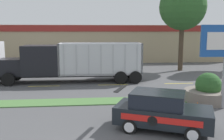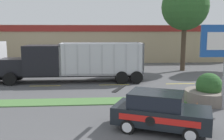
# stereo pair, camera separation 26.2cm
# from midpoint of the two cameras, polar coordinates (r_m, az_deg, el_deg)

# --- Properties ---
(grass_verge) EXTENTS (120.00, 1.48, 0.06)m
(grass_verge) POSITION_cam_midpoint_polar(r_m,az_deg,el_deg) (15.18, -5.36, -7.18)
(grass_verge) COLOR #517F42
(grass_verge) RESTS_ON ground_plane
(centre_line_4) EXTENTS (2.40, 0.14, 0.01)m
(centre_line_4) POSITION_cam_midpoint_polar(r_m,az_deg,el_deg) (20.12, -15.66, -3.56)
(centre_line_4) COLOR yellow
(centre_line_4) RESTS_ON ground_plane
(centre_line_5) EXTENTS (2.40, 0.14, 0.01)m
(centre_line_5) POSITION_cam_midpoint_polar(r_m,az_deg,el_deg) (19.87, -0.13, -3.38)
(centre_line_5) COLOR yellow
(centre_line_5) RESTS_ON ground_plane
(centre_line_6) EXTENTS (2.40, 0.14, 0.01)m
(centre_line_6) POSITION_cam_midpoint_polar(r_m,az_deg,el_deg) (21.05, 14.69, -2.98)
(centre_line_6) COLOR yellow
(centre_line_6) RESTS_ON ground_plane
(dump_truck_mid) EXTENTS (11.65, 2.70, 3.28)m
(dump_truck_mid) POSITION_cam_midpoint_polar(r_m,az_deg,el_deg) (21.18, -12.63, 1.54)
(dump_truck_mid) COLOR black
(dump_truck_mid) RESTS_ON ground_plane
(rally_car) EXTENTS (4.41, 3.30, 1.69)m
(rally_car) POSITION_cam_midpoint_polar(r_m,az_deg,el_deg) (11.00, 10.57, -9.13)
(rally_car) COLOR black
(rally_car) RESTS_ON ground_plane
(stone_planter) EXTENTS (2.77, 2.77, 1.77)m
(stone_planter) POSITION_cam_midpoint_polar(r_m,az_deg,el_deg) (16.13, 20.64, -4.64)
(stone_planter) COLOR slate
(stone_planter) RESTS_ON ground_plane
(traffic_cone) EXTENTS (0.49, 0.49, 0.69)m
(traffic_cone) POSITION_cam_midpoint_polar(r_m,az_deg,el_deg) (13.43, 18.34, -8.38)
(traffic_cone) COLOR black
(traffic_cone) RESTS_ON ground_plane
(store_building_backdrop) EXTENTS (39.61, 12.10, 5.03)m
(store_building_backdrop) POSITION_cam_midpoint_polar(r_m,az_deg,el_deg) (38.80, -5.67, 6.29)
(store_building_backdrop) COLOR tan
(store_building_backdrop) RESTS_ON ground_plane
(tree_behind_right) EXTENTS (4.88, 4.88, 10.41)m
(tree_behind_right) POSITION_cam_midpoint_polar(r_m,az_deg,el_deg) (27.97, 15.63, 14.67)
(tree_behind_right) COLOR #473828
(tree_behind_right) RESTS_ON ground_plane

